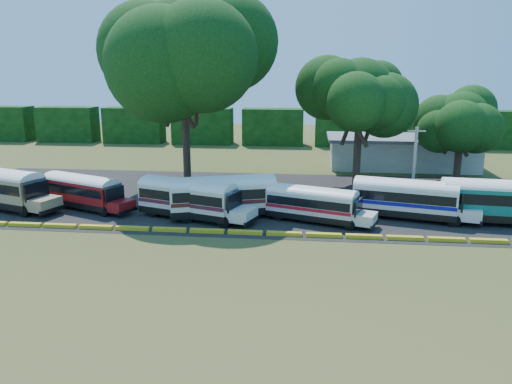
# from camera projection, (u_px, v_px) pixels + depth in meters

# --- Properties ---
(ground) EXTENTS (160.00, 160.00, 0.00)m
(ground) POSITION_uv_depth(u_px,v_px,m) (224.00, 238.00, 37.68)
(ground) COLOR #364717
(ground) RESTS_ON ground
(asphalt_strip) EXTENTS (64.00, 24.00, 0.02)m
(asphalt_strip) POSITION_uv_depth(u_px,v_px,m) (255.00, 198.00, 49.14)
(asphalt_strip) COLOR black
(asphalt_strip) RESTS_ON ground
(curb) EXTENTS (53.70, 0.45, 0.30)m
(curb) POSITION_uv_depth(u_px,v_px,m) (226.00, 232.00, 38.60)
(curb) COLOR gold
(curb) RESTS_ON ground
(terminal_building) EXTENTS (19.00, 9.00, 4.00)m
(terminal_building) POSITION_uv_depth(u_px,v_px,m) (402.00, 152.00, 64.20)
(terminal_building) COLOR beige
(terminal_building) RESTS_ON ground
(treeline_backdrop) EXTENTS (130.00, 4.00, 6.00)m
(treeline_backdrop) POSITION_uv_depth(u_px,v_px,m) (273.00, 127.00, 83.26)
(treeline_backdrop) COLOR black
(treeline_backdrop) RESTS_ON ground
(bus_beige) EXTENTS (11.45, 6.22, 3.67)m
(bus_beige) POSITION_uv_depth(u_px,v_px,m) (0.00, 186.00, 45.15)
(bus_beige) COLOR black
(bus_beige) RESTS_ON ground
(bus_red) EXTENTS (9.64, 5.83, 3.12)m
(bus_red) POSITION_uv_depth(u_px,v_px,m) (83.00, 190.00, 45.12)
(bus_red) COLOR black
(bus_red) RESTS_ON ground
(bus_cream_west) EXTENTS (10.64, 5.78, 3.41)m
(bus_cream_west) POSITION_uv_depth(u_px,v_px,m) (190.00, 197.00, 42.10)
(bus_cream_west) COLOR black
(bus_cream_west) RESTS_ON ground
(bus_cream_east) EXTENTS (11.24, 5.96, 3.60)m
(bus_cream_east) POSITION_uv_depth(u_px,v_px,m) (225.00, 194.00, 42.52)
(bus_cream_east) COLOR black
(bus_cream_east) RESTS_ON ground
(bus_white_red) EXTENTS (9.30, 5.10, 2.98)m
(bus_white_red) POSITION_uv_depth(u_px,v_px,m) (314.00, 202.00, 41.20)
(bus_white_red) COLOR black
(bus_white_red) RESTS_ON ground
(bus_white_blue) EXTENTS (10.64, 5.01, 3.40)m
(bus_white_blue) POSITION_uv_depth(u_px,v_px,m) (408.00, 197.00, 42.05)
(bus_white_blue) COLOR black
(bus_white_blue) RESTS_ON ground
(bus_teal) EXTENTS (11.41, 3.96, 3.67)m
(bus_teal) POSITION_uv_depth(u_px,v_px,m) (504.00, 199.00, 40.57)
(bus_teal) COLOR black
(bus_teal) RESTS_ON ground
(tree_west) EXTENTS (14.42, 14.42, 19.55)m
(tree_west) POSITION_uv_depth(u_px,v_px,m) (183.00, 51.00, 50.84)
(tree_west) COLOR #38281C
(tree_west) RESTS_ON ground
(tree_center) EXTENTS (9.71, 9.71, 13.58)m
(tree_center) POSITION_uv_depth(u_px,v_px,m) (360.00, 93.00, 52.14)
(tree_center) COLOR #38281C
(tree_center) RESTS_ON ground
(tree_east) EXTENTS (7.74, 7.74, 10.04)m
(tree_east) POSITION_uv_depth(u_px,v_px,m) (462.00, 118.00, 54.69)
(tree_east) COLOR #38281C
(tree_east) RESTS_ON ground
(utility_pole) EXTENTS (1.60, 0.30, 7.30)m
(utility_pole) POSITION_uv_depth(u_px,v_px,m) (414.00, 166.00, 45.87)
(utility_pole) COLOR gray
(utility_pole) RESTS_ON ground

